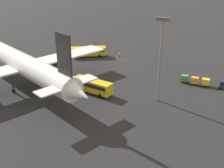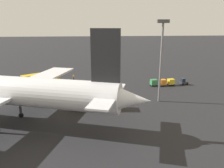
% 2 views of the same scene
% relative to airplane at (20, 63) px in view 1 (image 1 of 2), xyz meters
% --- Properties ---
extents(ground_plane, '(600.00, 600.00, 0.00)m').
position_rel_airplane_xyz_m(ground_plane, '(-12.95, -32.84, -6.75)').
color(ground_plane, '#232326').
extents(airplane, '(55.02, 48.15, 17.95)m').
position_rel_airplane_xyz_m(airplane, '(0.00, 0.00, 0.00)').
color(airplane, silver).
rests_on(airplane, ground).
extents(shuttle_bus_near, '(11.46, 9.18, 3.34)m').
position_rel_airplane_xyz_m(shuttle_bus_near, '(-1.70, -29.81, -4.75)').
color(shuttle_bus_near, gold).
rests_on(shuttle_bus_near, ground).
extents(shuttle_bus_far, '(11.03, 4.15, 3.35)m').
position_rel_airplane_xyz_m(shuttle_bus_far, '(-18.08, -5.55, -4.75)').
color(shuttle_bus_far, gold).
rests_on(shuttle_bus_far, ground).
extents(baggage_tug, '(2.56, 1.94, 2.10)m').
position_rel_airplane_xyz_m(baggage_tug, '(-46.88, -23.05, -5.80)').
color(baggage_tug, '#333338').
rests_on(baggage_tug, ground).
extents(worker_person, '(0.38, 0.38, 1.74)m').
position_rel_airplane_xyz_m(worker_person, '(-11.81, -33.83, -5.87)').
color(worker_person, '#1E1E2D').
rests_on(worker_person, ground).
extents(cargo_cart_yellow, '(2.22, 1.95, 2.06)m').
position_rel_airplane_xyz_m(cargo_cart_yellow, '(-42.62, -22.77, -5.55)').
color(cargo_cart_yellow, '#38383D').
rests_on(cargo_cart_yellow, ground).
extents(cargo_cart_orange, '(2.22, 1.95, 2.06)m').
position_rel_airplane_xyz_m(cargo_cart_orange, '(-39.81, -22.46, -5.55)').
color(cargo_cart_orange, '#38383D').
rests_on(cargo_cart_orange, ground).
extents(cargo_cart_green, '(2.22, 1.95, 2.06)m').
position_rel_airplane_xyz_m(cargo_cart_green, '(-37.01, -22.72, -5.55)').
color(cargo_cart_green, '#38383D').
rests_on(cargo_cart_green, ground).
extents(light_pole, '(2.80, 0.70, 19.63)m').
position_rel_airplane_xyz_m(light_pole, '(-34.07, -8.88, 5.12)').
color(light_pole, slate).
rests_on(light_pole, ground).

